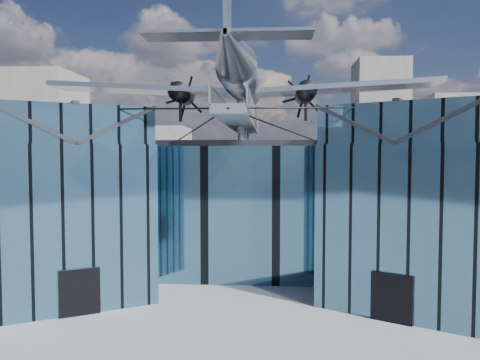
{
  "coord_description": "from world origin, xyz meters",
  "views": [
    {
      "loc": [
        2.0,
        -29.34,
        8.85
      ],
      "look_at": [
        0.0,
        2.0,
        7.2
      ],
      "focal_mm": 35.0,
      "sensor_mm": 36.0,
      "label": 1
    }
  ],
  "objects": [
    {
      "name": "bg_towers",
      "position": [
        1.45,
        50.49,
        10.01
      ],
      "size": [
        77.0,
        24.5,
        26.0
      ],
      "color": "gray",
      "rests_on": "ground"
    },
    {
      "name": "tree_plaza_w",
      "position": [
        -15.92,
        0.82,
        4.1
      ],
      "size": [
        5.1,
        5.1,
        6.06
      ],
      "rotation": [
        0.0,
        0.0,
        -0.41
      ],
      "color": "#331F14",
      "rests_on": "ground"
    },
    {
      "name": "ground_plane",
      "position": [
        0.0,
        0.0,
        0.0
      ],
      "size": [
        120.0,
        120.0,
        0.0
      ],
      "primitive_type": "plane",
      "color": "gray"
    },
    {
      "name": "museum",
      "position": [
        0.0,
        5.82,
        5.54
      ],
      "size": [
        32.88,
        24.5,
        17.6
      ],
      "color": "teal",
      "rests_on": "ground"
    }
  ]
}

